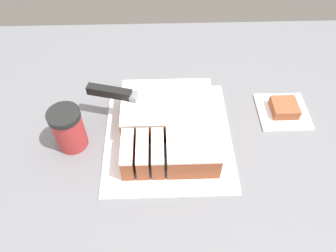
{
  "coord_description": "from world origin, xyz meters",
  "views": [
    {
      "loc": [
        -0.04,
        -0.44,
        1.57
      ],
      "look_at": [
        -0.02,
        0.06,
        0.96
      ],
      "focal_mm": 35.0,
      "sensor_mm": 36.0,
      "label": 1
    }
  ],
  "objects_px": {
    "cake": "(169,125)",
    "brownie": "(284,108)",
    "knife": "(124,95)",
    "cake_board": "(168,135)",
    "coffee_cup": "(69,129)"
  },
  "relations": [
    {
      "from": "knife",
      "to": "coffee_cup",
      "type": "distance_m",
      "value": 0.15
    },
    {
      "from": "knife",
      "to": "brownie",
      "type": "relative_size",
      "value": 4.72
    },
    {
      "from": "knife",
      "to": "brownie",
      "type": "xyz_separation_m",
      "value": [
        0.41,
        0.0,
        -0.06
      ]
    },
    {
      "from": "cake_board",
      "to": "brownie",
      "type": "xyz_separation_m",
      "value": [
        0.31,
        0.07,
        0.02
      ]
    },
    {
      "from": "knife",
      "to": "coffee_cup",
      "type": "height_order",
      "value": "coffee_cup"
    },
    {
      "from": "cake",
      "to": "knife",
      "type": "bearing_deg",
      "value": 150.23
    },
    {
      "from": "knife",
      "to": "coffee_cup",
      "type": "relative_size",
      "value": 2.79
    },
    {
      "from": "cake",
      "to": "brownie",
      "type": "bearing_deg",
      "value": 12.33
    },
    {
      "from": "knife",
      "to": "brownie",
      "type": "distance_m",
      "value": 0.42
    },
    {
      "from": "cake_board",
      "to": "cake",
      "type": "height_order",
      "value": "cake"
    },
    {
      "from": "cake_board",
      "to": "brownie",
      "type": "relative_size",
      "value": 5.19
    },
    {
      "from": "cake",
      "to": "brownie",
      "type": "relative_size",
      "value": 3.89
    },
    {
      "from": "cake_board",
      "to": "knife",
      "type": "distance_m",
      "value": 0.15
    },
    {
      "from": "cake_board",
      "to": "knife",
      "type": "height_order",
      "value": "knife"
    },
    {
      "from": "cake",
      "to": "knife",
      "type": "relative_size",
      "value": 0.83
    }
  ]
}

